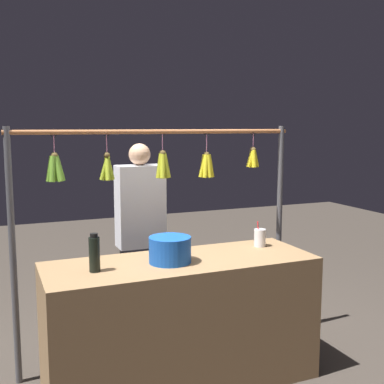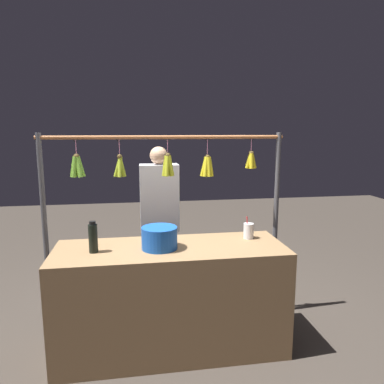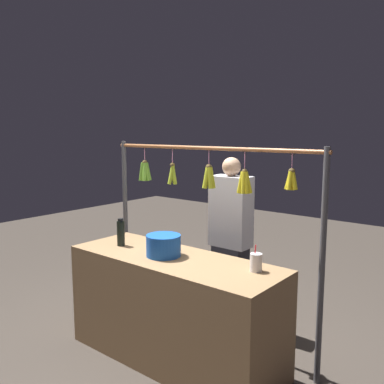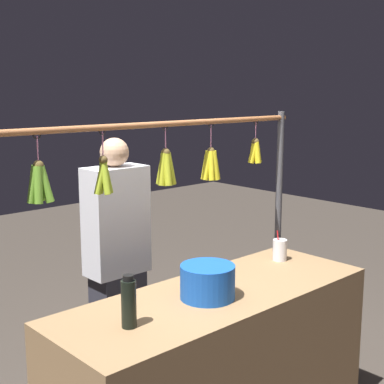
{
  "view_description": "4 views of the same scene",
  "coord_description": "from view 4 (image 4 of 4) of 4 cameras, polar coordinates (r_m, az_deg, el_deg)",
  "views": [
    {
      "loc": [
        1.13,
        2.87,
        1.72
      ],
      "look_at": [
        -0.08,
        0.0,
        1.29
      ],
      "focal_mm": 45.31,
      "sensor_mm": 36.0,
      "label": 1
    },
    {
      "loc": [
        0.25,
        2.64,
        1.74
      ],
      "look_at": [
        -0.17,
        0.0,
        1.27
      ],
      "focal_mm": 33.46,
      "sensor_mm": 36.0,
      "label": 2
    },
    {
      "loc": [
        -2.11,
        2.36,
        1.83
      ],
      "look_at": [
        -0.18,
        0.0,
        1.38
      ],
      "focal_mm": 39.48,
      "sensor_mm": 36.0,
      "label": 3
    },
    {
      "loc": [
        1.92,
        1.88,
        1.87
      ],
      "look_at": [
        0.17,
        0.0,
        1.39
      ],
      "focal_mm": 51.97,
      "sensor_mm": 36.0,
      "label": 4
    }
  ],
  "objects": [
    {
      "name": "blue_bucket",
      "position": [
        2.77,
        1.61,
        -9.19
      ],
      "size": [
        0.27,
        0.27,
        0.17
      ],
      "primitive_type": "cylinder",
      "color": "blue",
      "rests_on": "market_counter"
    },
    {
      "name": "water_bottle",
      "position": [
        2.45,
        -6.51,
        -11.21
      ],
      "size": [
        0.07,
        0.07,
        0.24
      ],
      "color": "black",
      "rests_on": "market_counter"
    },
    {
      "name": "display_rack",
      "position": [
        3.05,
        -3.24,
        -1.7
      ],
      "size": [
        2.1,
        0.13,
        1.72
      ],
      "color": "#4C4C51",
      "rests_on": "ground"
    },
    {
      "name": "vendor_person",
      "position": [
        3.47,
        -7.66,
        -7.73
      ],
      "size": [
        0.38,
        0.2,
        1.58
      ],
      "color": "#2D2D38",
      "rests_on": "ground"
    },
    {
      "name": "market_counter",
      "position": [
        3.05,
        2.48,
        -17.73
      ],
      "size": [
        1.78,
        0.63,
        0.85
      ],
      "primitive_type": "cube",
      "color": "olive",
      "rests_on": "ground"
    },
    {
      "name": "drink_cup",
      "position": [
        3.4,
        9.0,
        -5.89
      ],
      "size": [
        0.09,
        0.09,
        0.19
      ],
      "color": "silver",
      "rests_on": "market_counter"
    }
  ]
}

